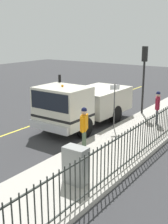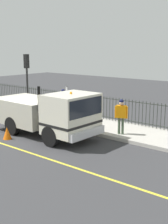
{
  "view_description": "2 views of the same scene",
  "coord_description": "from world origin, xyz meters",
  "views": [
    {
      "loc": [
        8.76,
        -13.64,
        4.83
      ],
      "look_at": [
        0.72,
        -1.92,
        0.99
      ],
      "focal_mm": 47.43,
      "sensor_mm": 36.0,
      "label": 1
    },
    {
      "loc": [
        -10.24,
        -12.3,
        4.49
      ],
      "look_at": [
        1.29,
        -2.77,
        1.29
      ],
      "focal_mm": 48.64,
      "sensor_mm": 36.0,
      "label": 2
    }
  ],
  "objects": [
    {
      "name": "traffic_light_near",
      "position": [
        1.97,
        2.37,
        2.95
      ],
      "size": [
        0.33,
        0.26,
        3.9
      ],
      "rotation": [
        0.0,
        0.0,
        3.33
      ],
      "color": "black",
      "rests_on": "sidewalk_slab"
    },
    {
      "name": "work_truck",
      "position": [
        0.2,
        -1.41,
        1.29
      ],
      "size": [
        2.55,
        6.14,
        2.72
      ],
      "rotation": [
        0.0,
        0.0,
        3.12
      ],
      "color": "silver",
      "rests_on": "ground"
    },
    {
      "name": "traffic_cone",
      "position": [
        -1.49,
        -0.1,
        0.3
      ],
      "size": [
        0.43,
        0.43,
        0.61
      ],
      "primitive_type": "cone",
      "color": "orange",
      "rests_on": "ground"
    },
    {
      "name": "pedestrian_distant",
      "position": [
        3.5,
        0.77,
        1.24
      ],
      "size": [
        0.37,
        0.62,
        1.75
      ],
      "rotation": [
        0.0,
        0.0,
        1.89
      ],
      "color": "maroon",
      "rests_on": "sidewalk_slab"
    },
    {
      "name": "lane_marking",
      "position": [
        -2.12,
        0.0,
        0.0
      ],
      "size": [
        0.12,
        23.22,
        0.01
      ],
      "primitive_type": "cube",
      "color": "yellow",
      "rests_on": "ground"
    },
    {
      "name": "ground_plane",
      "position": [
        0.0,
        0.0,
        0.0
      ],
      "size": [
        56.77,
        56.77,
        0.0
      ],
      "primitive_type": "plane",
      "color": "#38383A",
      "rests_on": "ground"
    },
    {
      "name": "sidewalk_slab",
      "position": [
        3.24,
        0.0,
        0.09
      ],
      "size": [
        3.0,
        25.8,
        0.17
      ],
      "primitive_type": "cube",
      "color": "#B7B2A8",
      "rests_on": "ground"
    },
    {
      "name": "street_sign",
      "position": [
        1.92,
        -1.0,
        1.58
      ],
      "size": [
        0.34,
        0.4,
        2.25
      ],
      "color": "#4C4C4C",
      "rests_on": "sidewalk_slab"
    },
    {
      "name": "worker_standing",
      "position": [
        2.36,
        -4.3,
        1.27
      ],
      "size": [
        0.4,
        0.62,
        1.8
      ],
      "rotation": [
        0.0,
        0.0,
        1.96
      ],
      "color": "orange",
      "rests_on": "sidewalk_slab"
    },
    {
      "name": "utility_cabinet",
      "position": [
        3.71,
        -6.73,
        0.78
      ],
      "size": [
        0.77,
        0.47,
        1.22
      ],
      "primitive_type": "cube",
      "color": "gray",
      "rests_on": "sidewalk_slab"
    }
  ]
}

